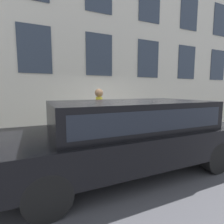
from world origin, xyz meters
name	(u,v)px	position (x,y,z in m)	size (l,w,h in m)	color
ground_plane	(129,147)	(0.00, 0.00, 0.00)	(80.00, 80.00, 0.00)	#47474C
sidewalk	(112,135)	(1.32, 0.00, 0.07)	(2.63, 60.00, 0.14)	#B2ADA3
fire_hydrant	(124,126)	(0.53, -0.11, 0.55)	(0.33, 0.44, 0.79)	gray
person	(99,109)	(0.76, 0.70, 1.13)	(0.40, 0.26, 1.64)	navy
parked_truck_black_near	(128,130)	(-1.23, 0.76, 0.87)	(2.07, 5.36, 1.50)	black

